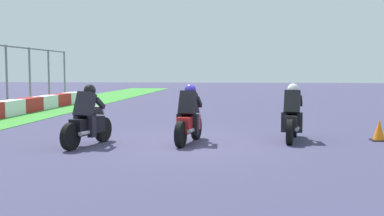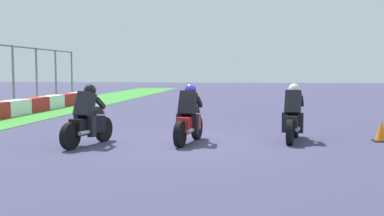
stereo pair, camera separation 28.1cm
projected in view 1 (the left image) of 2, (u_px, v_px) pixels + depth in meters
ground_plane at (190, 143)px, 11.79m from camera, size 120.00×120.00×0.00m
rider_lane_a at (292, 117)px, 12.08m from camera, size 2.03×0.62×1.51m
rider_lane_b at (189, 119)px, 11.67m from camera, size 2.03×0.61×1.51m
rider_lane_c at (88, 121)px, 11.25m from camera, size 2.01×0.68×1.51m
traffic_cone at (379, 131)px, 12.11m from camera, size 0.40×0.40×0.56m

